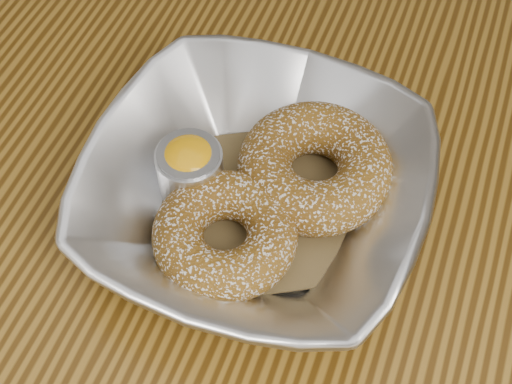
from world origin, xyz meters
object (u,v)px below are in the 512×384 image
(table, at_px, (178,300))
(donut_back, at_px, (315,167))
(ramekin, at_px, (190,169))
(serving_bowl, at_px, (256,192))
(donut_front, at_px, (225,234))

(table, xyz_separation_m, donut_back, (0.09, 0.08, 0.13))
(table, height_order, ramekin, ramekin)
(table, xyz_separation_m, ramekin, (0.00, 0.05, 0.13))
(table, relative_size, ramekin, 23.50)
(table, bearing_deg, donut_back, 43.62)
(table, distance_m, ramekin, 0.14)
(donut_back, bearing_deg, serving_bowl, -132.74)
(table, height_order, donut_back, donut_back)
(serving_bowl, distance_m, donut_front, 0.04)
(table, xyz_separation_m, donut_front, (0.05, 0.01, 0.13))
(donut_back, height_order, ramekin, ramekin)
(donut_front, xyz_separation_m, ramekin, (-0.04, 0.04, 0.01))
(table, distance_m, donut_back, 0.18)
(donut_front, height_order, ramekin, ramekin)
(donut_back, height_order, donut_front, donut_back)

